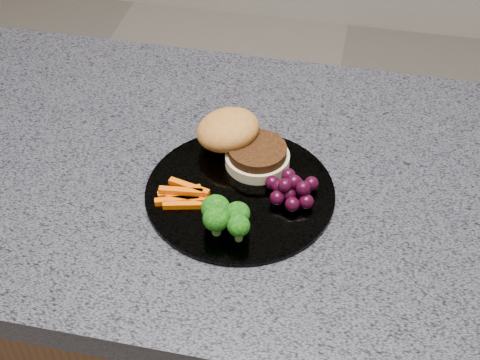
% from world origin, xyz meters
% --- Properties ---
extents(countertop, '(1.20, 0.60, 0.04)m').
position_xyz_m(countertop, '(0.00, 0.00, 0.88)').
color(countertop, '#55545F').
rests_on(countertop, island_cabinet).
extents(plate, '(0.26, 0.26, 0.01)m').
position_xyz_m(plate, '(-0.06, -0.04, 0.90)').
color(plate, white).
rests_on(plate, countertop).
extents(burger, '(0.16, 0.14, 0.05)m').
position_xyz_m(burger, '(-0.08, 0.04, 0.93)').
color(burger, beige).
rests_on(burger, plate).
extents(carrot_sticks, '(0.07, 0.05, 0.02)m').
position_xyz_m(carrot_sticks, '(-0.13, -0.07, 0.91)').
color(carrot_sticks, '#F55C04').
rests_on(carrot_sticks, plate).
extents(broccoli, '(0.07, 0.05, 0.04)m').
position_xyz_m(broccoli, '(-0.07, -0.11, 0.93)').
color(broccoli, '#598530').
rests_on(broccoli, plate).
extents(grape_bunch, '(0.07, 0.06, 0.03)m').
position_xyz_m(grape_bunch, '(0.01, -0.04, 0.92)').
color(grape_bunch, black).
rests_on(grape_bunch, plate).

